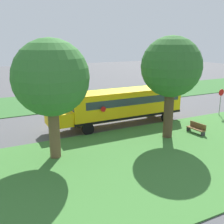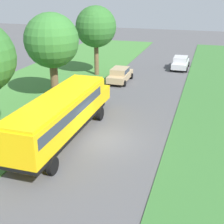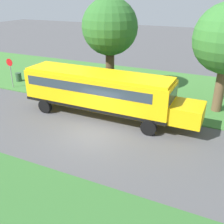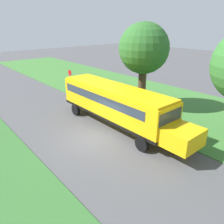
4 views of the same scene
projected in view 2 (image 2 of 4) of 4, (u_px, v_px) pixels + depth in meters
ground_plane at (105, 140)px, 20.87m from camera, size 120.00×120.00×0.00m
school_bus at (62, 113)px, 20.26m from camera, size 2.84×12.42×3.16m
car_tan_nearest at (120, 74)px, 33.32m from camera, size 2.02×4.40×1.56m
car_silver_middle at (180, 62)px, 38.66m from camera, size 2.02×4.40×1.56m
oak_tree_roadside_mid at (52, 41)px, 26.71m from camera, size 4.72×4.72×7.63m
oak_tree_far_end at (95, 26)px, 34.04m from camera, size 4.50×4.50×7.73m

